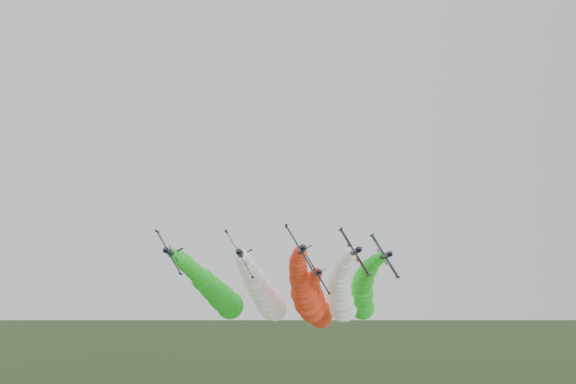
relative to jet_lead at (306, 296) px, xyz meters
name	(u,v)px	position (x,y,z in m)	size (l,w,h in m)	color
jet_lead	(306,296)	(0.00, 0.00, 0.00)	(13.11, 79.02, 18.29)	black
jet_inner_left	(265,296)	(-10.24, 7.89, 0.07)	(12.93, 78.83, 18.10)	black
jet_inner_right	(341,295)	(9.70, 6.85, 0.37)	(13.56, 79.47, 18.73)	black
jet_outer_left	(217,293)	(-23.88, 17.61, 0.88)	(13.69, 79.60, 18.87)	black
jet_outer_right	(363,293)	(16.63, 14.37, 0.81)	(13.23, 79.13, 18.40)	black
jet_trail	(317,305)	(4.66, 24.28, -2.54)	(13.24, 79.15, 18.42)	black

